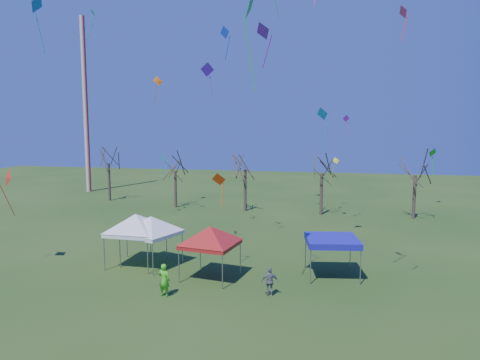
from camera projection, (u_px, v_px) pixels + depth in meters
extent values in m
plane|color=#234516|center=(195.00, 293.00, 23.94)|extent=(140.00, 140.00, 0.00)
cylinder|color=silver|center=(85.00, 106.00, 61.54)|extent=(0.70, 0.70, 25.00)
cylinder|color=#3D2D21|center=(109.00, 182.00, 54.76)|extent=(0.32, 0.32, 4.78)
cylinder|color=#3D2D21|center=(175.00, 189.00, 49.92)|extent=(0.32, 0.32, 4.28)
cylinder|color=#3D2D21|center=(245.00, 190.00, 47.80)|extent=(0.32, 0.32, 4.64)
cylinder|color=#3D2D21|center=(321.00, 194.00, 45.64)|extent=(0.32, 0.32, 4.49)
cylinder|color=#3D2D21|center=(414.00, 197.00, 43.55)|extent=(0.32, 0.32, 4.47)
cylinder|color=gray|center=(104.00, 254.00, 27.61)|extent=(0.07, 0.07, 2.17)
cylinder|color=gray|center=(127.00, 242.00, 30.55)|extent=(0.07, 0.07, 2.17)
cylinder|color=gray|center=(148.00, 257.00, 26.93)|extent=(0.07, 0.07, 2.17)
cylinder|color=gray|center=(167.00, 245.00, 29.87)|extent=(0.07, 0.07, 2.17)
cube|color=white|center=(136.00, 232.00, 28.60)|extent=(3.27, 3.27, 0.26)
pyramid|color=white|center=(136.00, 214.00, 28.45)|extent=(4.60, 4.60, 1.08)
cylinder|color=gray|center=(120.00, 252.00, 28.20)|extent=(0.06, 0.06, 2.08)
cylinder|color=gray|center=(151.00, 242.00, 30.67)|extent=(0.06, 0.06, 2.08)
cylinder|color=gray|center=(153.00, 259.00, 26.70)|extent=(0.06, 0.06, 2.08)
cylinder|color=gray|center=(182.00, 248.00, 29.16)|extent=(0.06, 0.06, 2.08)
cube|color=white|center=(151.00, 233.00, 28.55)|extent=(3.95, 3.95, 0.25)
pyramid|color=white|center=(151.00, 216.00, 28.41)|extent=(4.17, 4.17, 1.04)
cylinder|color=gray|center=(179.00, 266.00, 25.40)|extent=(0.06, 0.06, 2.02)
cylinder|color=gray|center=(200.00, 254.00, 28.02)|extent=(0.06, 0.06, 2.02)
cylinder|color=gray|center=(222.00, 272.00, 24.38)|extent=(0.06, 0.06, 2.02)
cylinder|color=gray|center=(240.00, 258.00, 27.00)|extent=(0.06, 0.06, 2.02)
cube|color=#AA1310|center=(210.00, 244.00, 26.07)|extent=(3.45, 3.45, 0.24)
pyramid|color=#AA1310|center=(210.00, 226.00, 25.93)|extent=(4.24, 4.24, 1.01)
cylinder|color=gray|center=(311.00, 267.00, 25.20)|extent=(0.06, 0.06, 2.08)
cylinder|color=gray|center=(305.00, 253.00, 28.09)|extent=(0.06, 0.06, 2.08)
cylinder|color=gray|center=(361.00, 268.00, 25.06)|extent=(0.06, 0.06, 2.08)
cylinder|color=gray|center=(350.00, 253.00, 27.95)|extent=(0.06, 0.06, 2.08)
cube|color=#1510AA|center=(332.00, 242.00, 26.43)|extent=(3.61, 3.61, 0.25)
cube|color=#1510AA|center=(332.00, 239.00, 26.41)|extent=(3.61, 3.61, 0.12)
imported|color=slate|center=(270.00, 282.00, 23.47)|extent=(1.00, 0.57, 1.60)
imported|color=#44D121|center=(164.00, 280.00, 23.39)|extent=(0.72, 0.52, 1.83)
cone|color=green|center=(92.00, 11.00, 36.45)|extent=(0.81, 1.13, 0.93)
cube|color=green|center=(92.00, 27.00, 36.20)|extent=(0.84, 0.26, 2.24)
cone|color=purple|center=(346.00, 118.00, 40.18)|extent=(0.75, 0.53, 0.70)
cube|color=purple|center=(348.00, 128.00, 40.33)|extent=(0.26, 0.48, 1.40)
cone|color=red|center=(7.00, 178.00, 27.61)|extent=(1.21, 0.99, 1.20)
cube|color=red|center=(7.00, 199.00, 28.09)|extent=(0.52, 0.75, 2.32)
cone|color=#1F9917|center=(249.00, 5.00, 19.32)|extent=(0.82, 1.46, 1.33)
cube|color=#1F9917|center=(249.00, 53.00, 19.81)|extent=(0.53, 0.13, 3.51)
cone|color=blue|center=(36.00, 4.00, 30.23)|extent=(1.00, 1.50, 1.26)
cube|color=blue|center=(40.00, 33.00, 30.75)|extent=(0.63, 0.13, 3.12)
cube|color=green|center=(276.00, 5.00, 44.85)|extent=(0.63, 0.72, 2.52)
cone|color=#0CAEC0|center=(164.00, 158.00, 46.38)|extent=(0.82, 0.90, 0.98)
cube|color=#0CAEC0|center=(165.00, 169.00, 46.21)|extent=(0.57, 0.50, 1.81)
cone|color=#6818AC|center=(263.00, 31.00, 21.88)|extent=(1.12, 1.08, 0.86)
cube|color=#6818AC|center=(267.00, 52.00, 21.77)|extent=(0.45, 0.52, 1.71)
cone|color=#FF650D|center=(158.00, 81.00, 48.00)|extent=(1.23, 1.36, 1.16)
cube|color=#FF650D|center=(156.00, 93.00, 47.96)|extent=(0.56, 0.43, 2.19)
cone|color=green|center=(432.00, 152.00, 41.07)|extent=(1.12, 1.07, 0.90)
cube|color=green|center=(433.00, 167.00, 41.33)|extent=(0.31, 0.35, 2.39)
cone|color=#E0470B|center=(219.00, 179.00, 26.98)|extent=(1.00, 0.63, 0.86)
cube|color=#E0470B|center=(222.00, 194.00, 27.02)|extent=(0.09, 0.50, 1.49)
cone|color=blue|center=(225.00, 32.00, 31.54)|extent=(1.00, 0.79, 0.94)
cube|color=blue|center=(228.00, 48.00, 31.50)|extent=(0.33, 0.51, 1.83)
cone|color=#EFFF1A|center=(336.00, 160.00, 42.81)|extent=(0.87, 0.78, 0.67)
cube|color=#EFFF1A|center=(332.00, 173.00, 42.82)|extent=(0.48, 0.72, 2.10)
cone|color=#5C19B0|center=(207.00, 69.00, 35.63)|extent=(1.18, 1.03, 1.20)
cube|color=#5C19B0|center=(211.00, 84.00, 35.92)|extent=(0.47, 0.60, 1.79)
cone|color=#D62F61|center=(404.00, 12.00, 19.58)|extent=(0.53, 0.71, 0.61)
cube|color=#D62F61|center=(404.00, 28.00, 19.54)|extent=(0.30, 0.16, 1.19)
cone|color=#1278C2|center=(323.00, 114.00, 30.51)|extent=(1.11, 1.06, 0.96)
cube|color=#1278C2|center=(325.00, 134.00, 30.46)|extent=(0.43, 0.49, 2.42)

